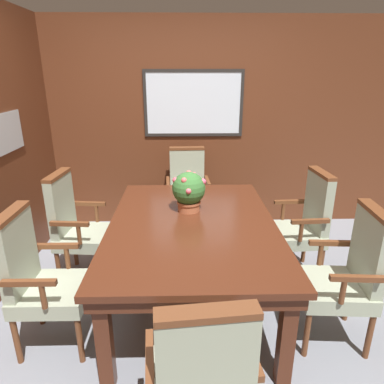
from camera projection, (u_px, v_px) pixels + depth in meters
The scene contains 10 objects.
ground_plane at pixel (181, 320), 2.70m from camera, with size 14.00×14.00×0.00m, color gray.
wall_back at pixel (181, 126), 4.11m from camera, with size 7.20×0.08×2.45m.
dining_table at pixel (192, 232), 2.73m from camera, with size 1.30×1.86×0.73m.
chair_left_near at pixel (39, 277), 2.32m from camera, with size 0.48×0.50×1.02m.
chair_right_near at pixel (347, 273), 2.36m from camera, with size 0.51×0.52×1.02m.
chair_left_far at pixel (76, 224), 3.12m from camera, with size 0.52×0.52×1.02m.
chair_right_far at pixel (303, 222), 3.16m from camera, with size 0.51×0.51×1.02m.
chair_head_near at pixel (202, 381), 1.54m from camera, with size 0.52×0.52×1.02m.
chair_head_far at pixel (188, 189), 4.03m from camera, with size 0.51×0.50×1.02m.
potted_plant at pixel (189, 191), 2.87m from camera, with size 0.29×0.29×0.34m.
Camera 1 is at (0.03, -2.20, 1.86)m, focal length 32.00 mm.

